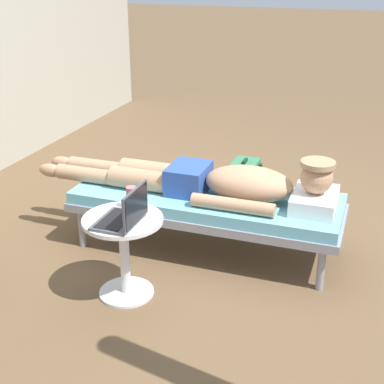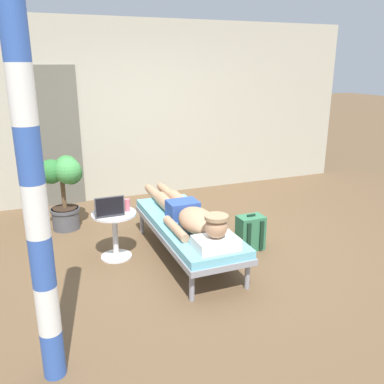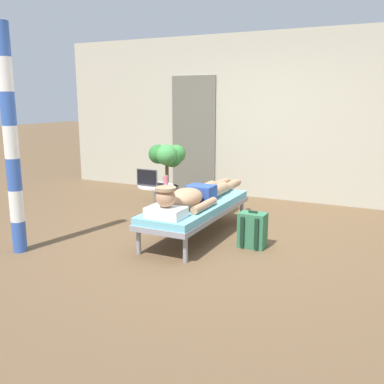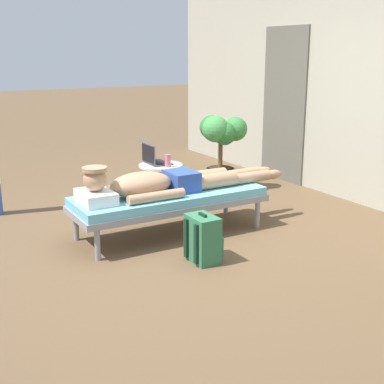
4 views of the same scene
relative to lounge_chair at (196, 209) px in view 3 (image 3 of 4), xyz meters
name	(u,v)px [view 3 (image 3 of 4)]	position (x,y,z in m)	size (l,w,h in m)	color
ground_plane	(210,239)	(0.21, -0.05, -0.35)	(40.00, 40.00, 0.00)	brown
house_wall_back	(261,117)	(0.00, 2.48, 1.00)	(7.60, 0.20, 2.70)	#B2AD99
house_door_panel	(194,135)	(-1.20, 2.37, 0.67)	(0.84, 0.03, 2.04)	#625F54
lounge_chair	(196,209)	(0.00, 0.00, 0.00)	(0.67, 1.89, 0.42)	gray
person_reclining	(194,196)	(0.00, -0.07, 0.17)	(0.53, 2.17, 0.33)	white
side_table	(156,197)	(-0.74, 0.28, 0.01)	(0.48, 0.48, 0.52)	silver
laptop	(150,181)	(-0.80, 0.23, 0.24)	(0.31, 0.24, 0.23)	#4C4C51
drink_glass	(166,181)	(-0.59, 0.29, 0.25)	(0.06, 0.06, 0.14)	#D86672
backpack	(253,230)	(0.75, -0.08, -0.15)	(0.30, 0.26, 0.42)	#33724C
potted_plant	(167,164)	(-1.15, 1.34, 0.29)	(0.53, 0.60, 0.96)	#4C4C51
porch_post	(11,142)	(-1.51, -1.35, 0.86)	(0.15, 0.15, 2.41)	#3359B2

